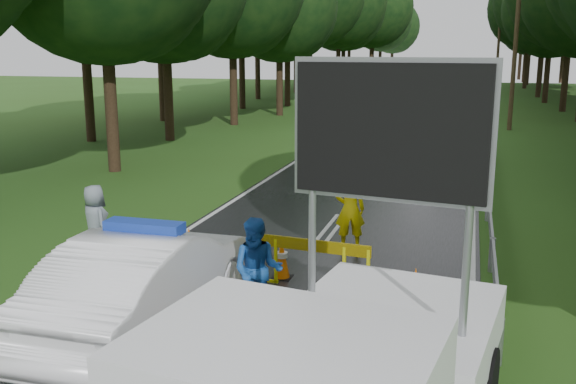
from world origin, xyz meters
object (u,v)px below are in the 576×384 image
(civilian, at_px, (258,270))
(queue_car_first, at_px, (454,145))
(queue_car_second, at_px, (439,120))
(officer, at_px, (350,209))
(barrier, at_px, (309,252))
(police_sedan, at_px, (147,282))
(queue_car_third, at_px, (452,107))
(queue_car_fourth, at_px, (463,101))

(civilian, xyz_separation_m, queue_car_first, (2.61, 15.88, -0.14))
(civilian, distance_m, queue_car_first, 16.10)
(civilian, distance_m, queue_car_second, 25.27)
(queue_car_second, bearing_deg, civilian, -100.98)
(officer, bearing_deg, barrier, 67.45)
(police_sedan, height_order, queue_car_first, police_sedan)
(barrier, height_order, officer, officer)
(police_sedan, relative_size, queue_car_second, 1.10)
(civilian, bearing_deg, queue_car_third, 77.92)
(officer, distance_m, queue_car_fourth, 34.17)
(queue_car_second, relative_size, queue_car_fourth, 1.06)
(queue_car_fourth, bearing_deg, queue_car_second, -93.47)
(queue_car_first, bearing_deg, civilian, -103.55)
(officer, distance_m, civilian, 4.25)
(queue_car_first, height_order, queue_car_third, queue_car_third)
(civilian, relative_size, queue_car_third, 0.32)
(police_sedan, xyz_separation_m, barrier, (1.96, 2.48, -0.10))
(officer, height_order, queue_car_second, officer)
(civilian, xyz_separation_m, queue_car_second, (1.58, 25.22, -0.21))
(officer, bearing_deg, queue_car_fourth, -109.56)
(police_sedan, bearing_deg, civilian, -150.32)
(queue_car_first, bearing_deg, queue_car_third, 87.92)
(police_sedan, distance_m, officer, 5.53)
(civilian, bearing_deg, queue_car_first, 72.13)
(officer, relative_size, queue_car_third, 0.34)
(civilian, relative_size, queue_car_second, 0.38)
(barrier, xyz_separation_m, queue_car_third, (1.55, 30.70, 0.03))
(police_sedan, xyz_separation_m, civilian, (1.51, 0.87, 0.04))
(police_sedan, bearing_deg, officer, -114.07)
(queue_car_first, height_order, queue_car_second, queue_car_first)
(queue_car_second, height_order, queue_car_fourth, queue_car_fourth)
(police_sedan, distance_m, queue_car_fourth, 39.39)
(police_sedan, distance_m, barrier, 3.16)
(barrier, distance_m, civilian, 1.68)
(queue_car_fourth, bearing_deg, barrier, -92.41)
(queue_car_third, bearing_deg, queue_car_second, -99.27)
(barrier, relative_size, queue_car_third, 0.43)
(police_sedan, relative_size, queue_car_first, 1.16)
(queue_car_second, bearing_deg, police_sedan, -104.14)
(queue_car_fourth, bearing_deg, police_sedan, -95.05)
(barrier, bearing_deg, queue_car_first, 87.19)
(queue_car_first, bearing_deg, barrier, -102.81)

